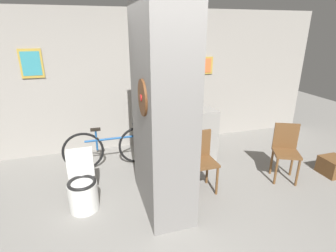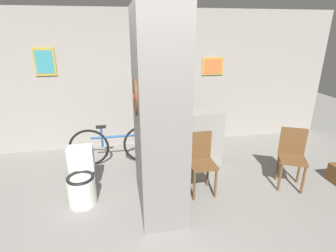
% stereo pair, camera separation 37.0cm
% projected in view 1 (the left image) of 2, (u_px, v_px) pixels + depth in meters
% --- Properties ---
extents(ground_plane, '(14.00, 14.00, 0.00)m').
position_uv_depth(ground_plane, '(169.00, 233.00, 3.06)').
color(ground_plane, gray).
extents(wall_back, '(8.00, 0.09, 2.60)m').
position_uv_depth(wall_back, '(128.00, 82.00, 4.96)').
color(wall_back, gray).
rests_on(wall_back, ground_plane).
extents(pillar_center, '(0.57, 1.20, 2.60)m').
position_uv_depth(pillar_center, '(162.00, 112.00, 3.17)').
color(pillar_center, gray).
rests_on(pillar_center, ground_plane).
extents(counter_shelf, '(1.16, 0.44, 0.92)m').
position_uv_depth(counter_shelf, '(183.00, 136.00, 4.61)').
color(counter_shelf, gray).
rests_on(counter_shelf, ground_plane).
extents(toilet, '(0.38, 0.54, 0.73)m').
position_uv_depth(toilet, '(82.00, 186.00, 3.43)').
color(toilet, silver).
rests_on(toilet, ground_plane).
extents(chair_near_pillar, '(0.37, 0.37, 0.88)m').
position_uv_depth(chair_near_pillar, '(201.00, 158.00, 3.76)').
color(chair_near_pillar, brown).
rests_on(chair_near_pillar, ground_plane).
extents(chair_by_doorway, '(0.49, 0.49, 0.88)m').
position_uv_depth(chair_by_doorway, '(286.00, 149.00, 4.04)').
color(chair_by_doorway, brown).
rests_on(chair_by_doorway, ground_plane).
extents(bicycle, '(1.58, 0.42, 0.72)m').
position_uv_depth(bicycle, '(111.00, 147.00, 4.44)').
color(bicycle, black).
rests_on(bicycle, ground_plane).
extents(bottle_tall, '(0.06, 0.06, 0.29)m').
position_uv_depth(bottle_tall, '(169.00, 106.00, 4.39)').
color(bottle_tall, olive).
rests_on(bottle_tall, counter_shelf).
extents(bottle_short, '(0.07, 0.07, 0.20)m').
position_uv_depth(bottle_short, '(164.00, 110.00, 4.29)').
color(bottle_short, '#267233').
rests_on(bottle_short, counter_shelf).
extents(floor_crate, '(0.36, 0.36, 0.28)m').
position_uv_depth(floor_crate, '(333.00, 166.00, 4.26)').
color(floor_crate, brown).
rests_on(floor_crate, ground_plane).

